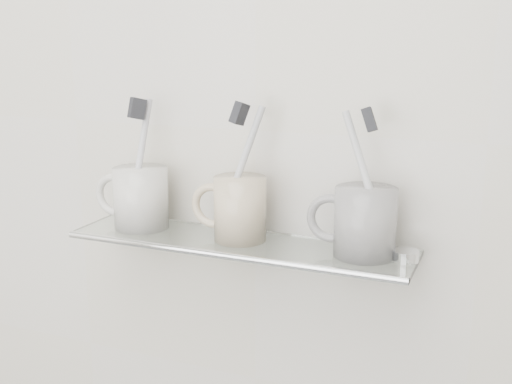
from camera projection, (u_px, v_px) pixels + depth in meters
The scene contains 18 objects.
wall_back at pixel (255, 131), 0.93m from camera, with size 2.50×2.50×0.00m, color beige.
shelf_glass at pixel (239, 243), 0.92m from camera, with size 0.50×0.12×0.01m, color silver.
shelf_rail at pixel (222, 255), 0.86m from camera, with size 0.01×0.01×0.50m, color silver.
bracket_left at pixel (132, 226), 1.04m from camera, with size 0.02×0.02×0.03m, color silver.
bracket_right at pixel (392, 259), 0.88m from camera, with size 0.02×0.02×0.03m, color silver.
mug_left at pixel (141, 198), 0.97m from camera, with size 0.08×0.08×0.09m, color silver.
mug_left_handle at pixel (115, 195), 0.99m from camera, with size 0.07×0.07×0.01m, color silver.
toothbrush_left at pixel (139, 162), 0.96m from camera, with size 0.01×0.01×0.19m, color silver.
bristles_left at pixel (137, 109), 0.94m from camera, with size 0.01×0.02×0.03m, color #232328.
mug_center at pixel (240, 209), 0.91m from camera, with size 0.07×0.07×0.09m, color beige.
mug_center_handle at pixel (213, 206), 0.92m from camera, with size 0.07×0.07×0.01m, color beige.
toothbrush_center at pixel (240, 171), 0.90m from camera, with size 0.01×0.01×0.19m, color #BBBCBE.
bristles_center at pixel (239, 113), 0.88m from camera, with size 0.01×0.02×0.03m, color #232328.
mug_right at pixel (365, 222), 0.84m from camera, with size 0.08×0.08×0.09m, color silver.
mug_right_handle at pixel (331, 218), 0.86m from camera, with size 0.07×0.07×0.01m, color silver.
toothbrush_right at pixel (367, 181), 0.83m from camera, with size 0.01×0.01×0.19m, color silver.
bristles_right at pixel (369, 120), 0.81m from camera, with size 0.01×0.02×0.03m, color #232328.
chrome_cap at pixel (406, 256), 0.83m from camera, with size 0.03×0.03×0.01m, color silver.
Camera 1 is at (0.36, 0.24, 1.38)m, focal length 45.00 mm.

